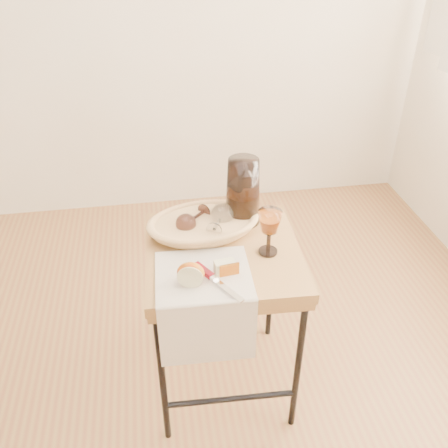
{
  "coord_description": "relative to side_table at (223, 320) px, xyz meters",
  "views": [
    {
      "loc": [
        0.14,
        -1.06,
        1.7
      ],
      "look_at": [
        0.36,
        0.27,
        0.8
      ],
      "focal_mm": 39.22,
      "sensor_mm": 36.0,
      "label": 1
    }
  ],
  "objects": [
    {
      "name": "pitcher",
      "position": [
        0.1,
        0.17,
        0.47
      ],
      "size": [
        0.18,
        0.26,
        0.29
      ],
      "primitive_type": null,
      "rotation": [
        0.0,
        0.0,
        -0.02
      ],
      "color": "black",
      "rests_on": "side_table"
    },
    {
      "name": "goblet_lying_b",
      "position": [
        0.0,
        0.1,
        0.4
      ],
      "size": [
        0.14,
        0.16,
        0.08
      ],
      "primitive_type": null,
      "rotation": [
        0.0,
        0.0,
        1.12
      ],
      "color": "white",
      "rests_on": "bread_basket"
    },
    {
      "name": "tea_towel",
      "position": [
        -0.09,
        -0.13,
        0.34
      ],
      "size": [
        0.32,
        0.29,
        0.01
      ],
      "primitive_type": "cube",
      "rotation": [
        0.0,
        0.0,
        -0.04
      ],
      "color": "beige",
      "rests_on": "side_table"
    },
    {
      "name": "side_table",
      "position": [
        0.0,
        0.0,
        0.0
      ],
      "size": [
        0.56,
        0.56,
        0.68
      ],
      "primitive_type": null,
      "rotation": [
        0.0,
        0.0,
        -0.04
      ],
      "color": "brown",
      "rests_on": "floor"
    },
    {
      "name": "table_knife",
      "position": [
        -0.05,
        -0.17,
        0.36
      ],
      "size": [
        0.14,
        0.21,
        0.02
      ],
      "primitive_type": null,
      "rotation": [
        0.0,
        0.0,
        -1.03
      ],
      "color": "silver",
      "rests_on": "tea_towel"
    },
    {
      "name": "goblet_lying_a",
      "position": [
        -0.08,
        0.14,
        0.39
      ],
      "size": [
        0.14,
        0.14,
        0.07
      ],
      "primitive_type": null,
      "rotation": [
        0.0,
        0.0,
        3.92
      ],
      "color": "brown",
      "rests_on": "bread_basket"
    },
    {
      "name": "wine_goblet",
      "position": [
        0.15,
        -0.04,
        0.42
      ],
      "size": [
        0.11,
        0.11,
        0.17
      ],
      "primitive_type": null,
      "rotation": [
        0.0,
        0.0,
        -0.37
      ],
      "color": "white",
      "rests_on": "side_table"
    },
    {
      "name": "apple_wedge",
      "position": [
        -0.02,
        -0.13,
        0.37
      ],
      "size": [
        0.07,
        0.04,
        0.04
      ],
      "primitive_type": "cube",
      "rotation": [
        0.0,
        0.0,
        0.13
      ],
      "color": "beige",
      "rests_on": "tea_towel"
    },
    {
      "name": "apple_half",
      "position": [
        -0.13,
        -0.17,
        0.39
      ],
      "size": [
        0.09,
        0.06,
        0.08
      ],
      "primitive_type": "ellipsoid",
      "rotation": [
        0.0,
        0.0,
        -0.2
      ],
      "color": "#BC1100",
      "rests_on": "tea_towel"
    },
    {
      "name": "bread_basket",
      "position": [
        -0.05,
        0.12,
        0.37
      ],
      "size": [
        0.39,
        0.3,
        0.05
      ],
      "primitive_type": null,
      "rotation": [
        0.0,
        0.0,
        0.13
      ],
      "color": "#9A7244",
      "rests_on": "side_table"
    }
  ]
}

